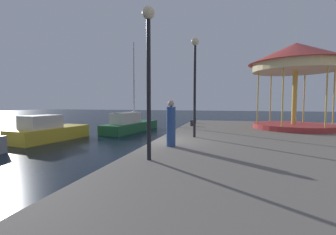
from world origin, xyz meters
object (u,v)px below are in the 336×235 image
object	(u,v)px
bollard_center	(195,120)
bollard_south	(192,123)
lamp_post_near_edge	(149,56)
person_near_carousel	(171,125)
lamp_post_mid_promenade	(195,70)
motorboat_yellow	(48,131)
carousel	(296,65)
sailboat_green	(130,124)

from	to	relation	value
bollard_center	bollard_south	distance (m)	2.43
lamp_post_near_edge	person_near_carousel	xyz separation A→B (m)	(0.12, 2.18, -2.13)
lamp_post_near_edge	lamp_post_mid_promenade	size ratio (longest dim) A/B	0.93
motorboat_yellow	bollard_south	xyz separation A→B (m)	(8.72, 3.65, 0.39)
motorboat_yellow	lamp_post_mid_promenade	xyz separation A→B (m)	(9.60, -1.50, 3.33)
bollard_center	lamp_post_near_edge	bearing A→B (deg)	-88.38
motorboat_yellow	bollard_center	xyz separation A→B (m)	(8.58, 6.08, 0.39)
motorboat_yellow	carousel	bearing A→B (deg)	13.17
lamp_post_near_edge	bollard_south	bearing A→B (deg)	91.23
lamp_post_near_edge	lamp_post_mid_promenade	bearing A→B (deg)	81.75
bollard_center	bollard_south	world-z (taller)	same
lamp_post_near_edge	person_near_carousel	bearing A→B (deg)	86.72
carousel	motorboat_yellow	bearing A→B (deg)	-166.83
sailboat_green	bollard_center	size ratio (longest dim) A/B	18.82
bollard_center	person_near_carousel	size ratio (longest dim) A/B	0.23
lamp_post_mid_promenade	bollard_south	world-z (taller)	lamp_post_mid_promenade
motorboat_yellow	lamp_post_near_edge	xyz separation A→B (m)	(8.93, -6.15, 3.13)
bollard_center	person_near_carousel	bearing A→B (deg)	-87.32
sailboat_green	carousel	size ratio (longest dim) A/B	1.35
bollard_south	motorboat_yellow	bearing A→B (deg)	-157.27
carousel	person_near_carousel	world-z (taller)	carousel
bollard_center	bollard_south	size ratio (longest dim) A/B	1.00
lamp_post_mid_promenade	person_near_carousel	xyz separation A→B (m)	(-0.55, -2.47, -2.33)
motorboat_yellow	lamp_post_mid_promenade	size ratio (longest dim) A/B	1.10
sailboat_green	lamp_post_near_edge	distance (m)	13.42
sailboat_green	motorboat_yellow	distance (m)	6.44
lamp_post_mid_promenade	person_near_carousel	bearing A→B (deg)	-102.53
motorboat_yellow	person_near_carousel	distance (m)	9.93
person_near_carousel	lamp_post_near_edge	bearing A→B (deg)	-93.28
sailboat_green	person_near_carousel	world-z (taller)	sailboat_green
bollard_center	person_near_carousel	distance (m)	10.08
bollard_center	lamp_post_mid_promenade	bearing A→B (deg)	-82.34
sailboat_green	lamp_post_mid_promenade	size ratio (longest dim) A/B	1.62
bollard_south	person_near_carousel	size ratio (longest dim) A/B	0.23
sailboat_green	bollard_center	xyz separation A→B (m)	(5.37, 0.49, 0.38)
sailboat_green	person_near_carousel	distance (m)	11.24
motorboat_yellow	carousel	size ratio (longest dim) A/B	0.91
sailboat_green	person_near_carousel	size ratio (longest dim) A/B	4.36
sailboat_green	carousel	world-z (taller)	sailboat_green
lamp_post_near_edge	bollard_center	distance (m)	12.53
lamp_post_mid_promenade	person_near_carousel	world-z (taller)	lamp_post_mid_promenade
lamp_post_near_edge	carousel	bearing A→B (deg)	57.31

